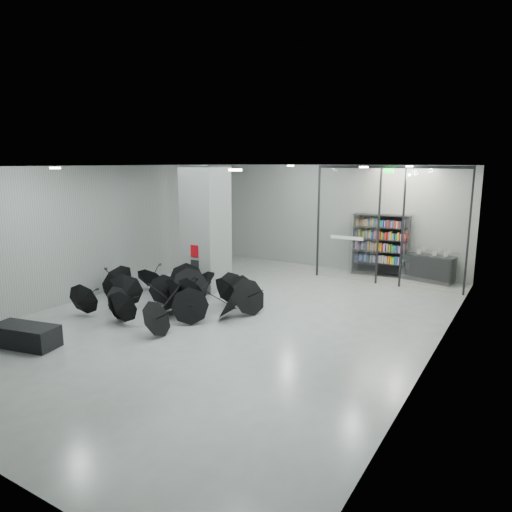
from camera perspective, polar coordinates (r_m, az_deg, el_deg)
The scene contains 10 objects.
room at distance 12.05m, azimuth -2.49°, elevation 5.38°, with size 14.00×14.02×4.01m.
column at distance 15.22m, azimuth -6.13°, elevation 3.39°, with size 1.20×1.20×4.00m, color slate.
fire_cabinet at distance 14.84m, azimuth -7.52°, elevation 0.60°, with size 0.28×0.04×0.38m, color #A50A07.
info_panel at distance 14.94m, azimuth -7.47°, elevation -1.28°, with size 0.30×0.03×0.42m, color black.
exit_sign at distance 15.85m, azimuth 15.91°, elevation 9.95°, with size 0.30×0.06×0.15m, color #0CE533.
glass_partition at distance 16.16m, azimuth 15.76°, elevation 4.14°, with size 5.06×0.08×4.00m.
bench at distance 11.93m, azimuth -26.32°, elevation -8.72°, with size 1.53×0.66×0.49m, color black.
bookshelf at distance 17.65m, azimuth 14.96°, elevation 1.28°, with size 2.04×0.41×2.24m, color black, non-canonical shape.
shop_counter at distance 17.37m, azimuth 20.51°, elevation -1.41°, with size 1.57×0.63×0.94m, color black.
umbrella_cluster at distance 13.48m, azimuth -9.70°, elevation -5.12°, with size 5.35×4.46×1.31m.
Camera 1 is at (6.66, -9.97, 4.11)m, focal length 32.77 mm.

